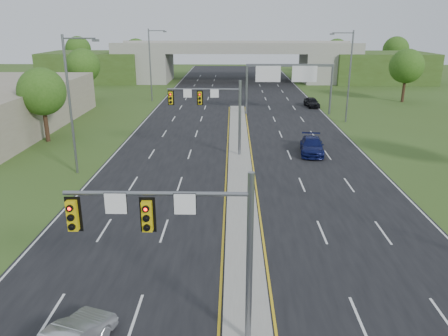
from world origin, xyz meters
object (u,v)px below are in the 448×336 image
Objects in this scene: overpass at (236,64)px; car_far_c at (312,102)px; signal_mast_near at (186,233)px; sign_gantry at (288,75)px; signal_mast_far at (215,106)px; car_far_b at (312,146)px.

overpass is 31.75m from car_far_c.
signal_mast_near is 0.60× the size of sign_gantry.
signal_mast_far reaches higher than sign_gantry.
signal_mast_near is 1.71× the size of car_far_c.
signal_mast_near is 1.00× the size of signal_mast_far.
signal_mast_far is 0.09× the size of overpass.
sign_gantry is at bearing 97.41° from car_far_b.
overpass is (2.26, 80.07, -1.17)m from signal_mast_near.
signal_mast_far reaches higher than car_far_c.
car_far_c is (4.13, 24.34, -0.05)m from car_far_b.
overpass is at bearing 103.80° from car_far_c.
signal_mast_far is at bearing -166.42° from car_far_b.
signal_mast_far is 1.35× the size of car_far_b.
signal_mast_far is at bearing 90.00° from signal_mast_near.
car_far_b is at bearing -106.18° from car_far_c.
overpass is at bearing 87.65° from signal_mast_far.
signal_mast_near reaches higher than car_far_b.
sign_gantry is 19.44m from car_far_b.
overpass reaches higher than car_far_c.
sign_gantry is 35.75m from overpass.
overpass reaches higher than signal_mast_far.
signal_mast_far is 21.91m from sign_gantry.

